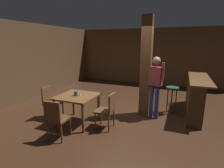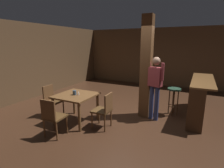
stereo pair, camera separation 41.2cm
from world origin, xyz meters
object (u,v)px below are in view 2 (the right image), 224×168
chair_west (52,99)px  salt_shaker (78,94)px  chair_south (53,116)px  standing_person (155,84)px  dining_table (76,99)px  bar_stool_near (174,95)px  chair_east (104,109)px  bar_counter (197,98)px  napkin_cup (75,93)px

chair_west → salt_shaker: chair_west is taller
chair_south → salt_shaker: size_ratio=10.74×
standing_person → dining_table: bearing=-149.3°
bar_stool_near → salt_shaker: bearing=-142.4°
bar_stool_near → standing_person: bearing=-126.8°
chair_east → standing_person: 1.52m
chair_south → dining_table: bearing=92.6°
chair_west → bar_counter: size_ratio=0.40×
dining_table → chair_west: chair_west is taller
dining_table → salt_shaker: (0.09, -0.00, 0.17)m
dining_table → chair_west: (-0.85, -0.02, -0.12)m
chair_south → standing_person: bearing=47.9°
dining_table → standing_person: (1.81, 1.07, 0.37)m
salt_shaker → chair_south: bearing=-93.3°
chair_east → bar_counter: 2.72m
salt_shaker → dining_table: bearing=177.1°
chair_south → bar_counter: size_ratio=0.40×
standing_person → salt_shaker: bearing=-147.8°
bar_stool_near → chair_south: bearing=-131.0°
chair_south → bar_counter: 3.92m
dining_table → chair_east: chair_east is taller
chair_south → standing_person: size_ratio=0.52×
napkin_cup → chair_west: bearing=179.5°
chair_west → bar_counter: 4.15m
chair_west → salt_shaker: size_ratio=10.74×
dining_table → bar_stool_near: (2.24, 1.65, -0.02)m
napkin_cup → salt_shaker: bearing=15.1°
napkin_cup → standing_person: bearing=31.3°
chair_south → napkin_cup: chair_south is taller
chair_south → salt_shaker: 0.92m
dining_table → bar_stool_near: size_ratio=1.19×
salt_shaker → standing_person: size_ratio=0.05×
bar_stool_near → chair_west: bearing=-151.5°
chair_west → chair_east: bearing=0.9°
chair_west → salt_shaker: 0.98m
bar_counter → chair_west: bearing=-153.1°
chair_south → bar_counter: bearing=44.2°
chair_south → chair_west: size_ratio=1.00×
chair_east → napkin_cup: 0.92m
chair_west → bar_stool_near: size_ratio=1.11×
chair_east → salt_shaker: size_ratio=10.74×
napkin_cup → bar_stool_near: 2.81m
dining_table → chair_south: chair_south is taller
salt_shaker → bar_counter: 3.33m
dining_table → standing_person: size_ratio=0.56×
chair_south → napkin_cup: size_ratio=7.68×
chair_west → standing_person: size_ratio=0.52×
napkin_cup → standing_person: (1.82, 1.11, 0.19)m
bar_counter → standing_person: bearing=-143.3°
chair_west → napkin_cup: chair_west is taller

